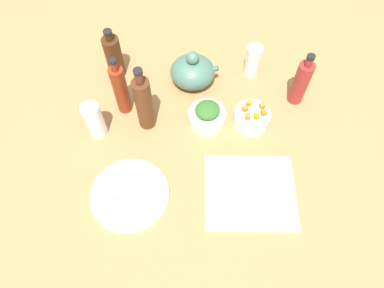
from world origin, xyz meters
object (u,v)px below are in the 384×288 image
object	(u,v)px
bottle_0	(144,103)
teapot	(193,71)
bowl_carrots	(251,118)
bottle_3	(301,82)
drinking_glass_0	(253,61)
bowl_greens	(207,117)
bottle_1	(121,89)
drinking_glass_1	(94,120)
bottle_2	(114,56)
plate_tofu	(130,195)
cutting_board	(250,192)

from	to	relation	value
bottle_0	teapot	bearing A→B (deg)	51.67
bowl_carrots	bottle_3	world-z (taller)	bottle_3
bottle_3	drinking_glass_0	xyz separation A→B (cm)	(-15.78, 12.63, -3.07)
bowl_greens	bottle_1	xyz separation A→B (cm)	(-30.17, 5.10, 8.29)
bottle_0	drinking_glass_1	distance (cm)	17.94
bowl_greens	bottle_2	world-z (taller)	bottle_2
bottle_0	bottle_3	world-z (taller)	bottle_0
bottle_1	bottle_3	xyz separation A→B (cm)	(63.05, 6.22, -1.29)
bottle_0	bottle_3	bearing A→B (deg)	12.98
teapot	bottle_0	size ratio (longest dim) A/B	0.66
bowl_carrots	bottle_2	bearing A→B (deg)	156.40
plate_tofu	bottle_3	world-z (taller)	bottle_3
bottle_2	drinking_glass_0	bearing A→B (deg)	1.75
plate_tofu	bowl_carrots	xyz separation A→B (cm)	(40.15, 29.42, 2.21)
bowl_carrots	bottle_3	xyz separation A→B (cm)	(17.16, 11.25, 6.83)
bowl_greens	bottle_0	xyz separation A→B (cm)	(-21.37, -1.19, 9.17)
bottle_0	drinking_glass_0	size ratio (longest dim) A/B	2.12
cutting_board	bowl_carrots	bearing A→B (deg)	86.74
bowl_carrots	teapot	world-z (taller)	teapot
bottle_1	drinking_glass_0	bearing A→B (deg)	21.74
drinking_glass_0	drinking_glass_1	distance (cm)	62.72
cutting_board	bottle_1	bearing A→B (deg)	143.81
drinking_glass_1	cutting_board	bearing A→B (deg)	-22.47
cutting_board	bowl_carrots	xyz separation A→B (cm)	(1.56, 27.39, 2.31)
bowl_carrots	teapot	size ratio (longest dim) A/B	0.70
teapot	bottle_3	xyz separation A→B (cm)	(38.56, -7.34, 3.89)
bowl_carrots	bottle_2	xyz separation A→B (cm)	(-51.00, 22.28, 6.29)
bowl_greens	drinking_glass_1	xyz separation A→B (cm)	(-38.18, -5.68, 4.81)
bowl_greens	teapot	world-z (taller)	teapot
cutting_board	drinking_glass_1	distance (cm)	57.06
plate_tofu	bottle_3	xyz separation A→B (cm)	(57.31, 40.67, 9.04)
bottle_3	plate_tofu	bearing A→B (deg)	-144.64
cutting_board	bowl_carrots	world-z (taller)	bowl_carrots
bowl_carrots	teapot	bearing A→B (deg)	139.01
bowl_carrots	bottle_1	size ratio (longest dim) A/B	0.51
bottle_2	bowl_carrots	bearing A→B (deg)	-23.60
bottle_0	bottle_2	xyz separation A→B (cm)	(-13.92, 23.53, -2.71)
bottle_1	bottle_2	xyz separation A→B (cm)	(-5.11, 17.25, -1.83)
bowl_carrots	bottle_3	bearing A→B (deg)	33.25
bowl_greens	bowl_carrots	distance (cm)	15.71
plate_tofu	bowl_greens	xyz separation A→B (cm)	(24.44, 29.36, 2.04)
plate_tofu	bottle_3	size ratio (longest dim) A/B	1.12
cutting_board	bowl_carrots	size ratio (longest dim) A/B	2.26
bowl_greens	bottle_2	distance (cm)	42.26
plate_tofu	bottle_0	world-z (taller)	bottle_0
bowl_greens	plate_tofu	bearing A→B (deg)	-129.77
bowl_carrots	drinking_glass_1	xyz separation A→B (cm)	(-53.89, -5.75, 4.64)
bowl_greens	drinking_glass_1	world-z (taller)	drinking_glass_1
drinking_glass_0	teapot	bearing A→B (deg)	-166.93
bottle_1	bowl_greens	bearing A→B (deg)	-9.59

